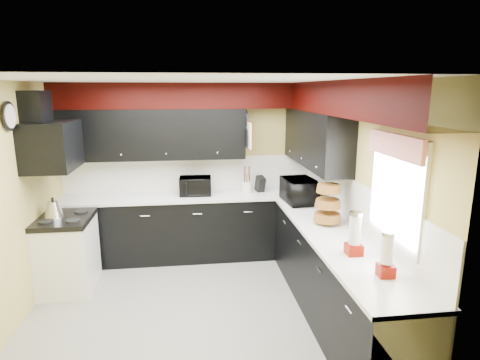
% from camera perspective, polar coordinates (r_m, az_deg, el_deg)
% --- Properties ---
extents(ground, '(3.60, 3.60, 0.00)m').
position_cam_1_polar(ground, '(4.72, -6.73, -18.02)').
color(ground, gray).
rests_on(ground, ground).
extents(wall_back, '(3.60, 0.06, 2.50)m').
position_cam_1_polar(wall_back, '(5.97, -7.30, 1.47)').
color(wall_back, '#E0C666').
rests_on(wall_back, ground).
extents(wall_right, '(0.06, 3.60, 2.50)m').
position_cam_1_polar(wall_right, '(4.59, 15.93, -2.39)').
color(wall_right, '#E0C666').
rests_on(wall_right, ground).
extents(wall_left, '(0.06, 3.60, 2.50)m').
position_cam_1_polar(wall_left, '(4.59, -30.29, -3.67)').
color(wall_left, '#E0C666').
rests_on(wall_left, ground).
extents(ceiling, '(3.60, 3.60, 0.06)m').
position_cam_1_polar(ceiling, '(4.06, -7.68, 13.91)').
color(ceiling, white).
rests_on(ceiling, wall_back).
extents(cab_back, '(3.60, 0.60, 0.90)m').
position_cam_1_polar(cab_back, '(5.90, -7.06, -6.75)').
color(cab_back, black).
rests_on(cab_back, ground).
extents(cab_right, '(0.60, 3.00, 0.90)m').
position_cam_1_polar(cab_right, '(4.50, 13.21, -13.44)').
color(cab_right, black).
rests_on(cab_right, ground).
extents(counter_back, '(3.62, 0.64, 0.04)m').
position_cam_1_polar(counter_back, '(5.76, -7.19, -2.33)').
color(counter_back, white).
rests_on(counter_back, cab_back).
extents(counter_right, '(0.64, 3.02, 0.04)m').
position_cam_1_polar(counter_right, '(4.31, 13.53, -7.83)').
color(counter_right, white).
rests_on(counter_right, cab_right).
extents(splash_back, '(3.60, 0.02, 0.50)m').
position_cam_1_polar(splash_back, '(5.98, -7.28, 0.89)').
color(splash_back, white).
rests_on(splash_back, counter_back).
extents(splash_right, '(0.02, 3.60, 0.50)m').
position_cam_1_polar(splash_right, '(4.60, 15.77, -3.11)').
color(splash_right, white).
rests_on(splash_right, counter_right).
extents(upper_back, '(2.60, 0.35, 0.70)m').
position_cam_1_polar(upper_back, '(5.74, -12.47, 6.37)').
color(upper_back, black).
rests_on(upper_back, wall_back).
extents(upper_right, '(0.35, 1.80, 0.70)m').
position_cam_1_polar(upper_right, '(5.25, 10.68, 5.88)').
color(upper_right, black).
rests_on(upper_right, wall_right).
extents(soffit_back, '(3.60, 0.36, 0.35)m').
position_cam_1_polar(soffit_back, '(5.68, -7.60, 11.80)').
color(soffit_back, black).
rests_on(soffit_back, wall_back).
extents(soffit_right, '(0.36, 3.24, 0.35)m').
position_cam_1_polar(soffit_right, '(4.20, 15.51, 11.14)').
color(soffit_right, black).
rests_on(soffit_right, wall_right).
extents(stove, '(0.60, 0.75, 0.86)m').
position_cam_1_polar(stove, '(5.42, -23.29, -9.78)').
color(stove, white).
rests_on(stove, ground).
extents(cooktop, '(0.62, 0.77, 0.06)m').
position_cam_1_polar(cooktop, '(5.27, -23.73, -5.14)').
color(cooktop, black).
rests_on(cooktop, stove).
extents(hood, '(0.50, 0.78, 0.55)m').
position_cam_1_polar(hood, '(5.09, -25.17, 4.44)').
color(hood, black).
rests_on(hood, wall_left).
extents(hood_duct, '(0.24, 0.40, 0.40)m').
position_cam_1_polar(hood_duct, '(5.10, -27.03, 9.03)').
color(hood_duct, black).
rests_on(hood_duct, wall_left).
extents(window, '(0.03, 0.86, 0.96)m').
position_cam_1_polar(window, '(3.73, 21.39, -1.49)').
color(window, white).
rests_on(window, wall_right).
extents(valance, '(0.04, 0.88, 0.20)m').
position_cam_1_polar(valance, '(3.63, 21.14, 4.60)').
color(valance, red).
rests_on(valance, wall_right).
extents(pan_top, '(0.03, 0.22, 0.40)m').
position_cam_1_polar(pan_top, '(5.68, 0.89, 8.63)').
color(pan_top, black).
rests_on(pan_top, upper_back).
extents(pan_mid, '(0.03, 0.28, 0.46)m').
position_cam_1_polar(pan_mid, '(5.58, 1.07, 5.97)').
color(pan_mid, black).
rests_on(pan_mid, upper_back).
extents(pan_low, '(0.03, 0.24, 0.42)m').
position_cam_1_polar(pan_low, '(5.84, 0.69, 5.98)').
color(pan_low, black).
rests_on(pan_low, upper_back).
extents(cut_board, '(0.03, 0.26, 0.35)m').
position_cam_1_polar(cut_board, '(5.46, 1.36, 6.35)').
color(cut_board, white).
rests_on(cut_board, upper_back).
extents(baskets, '(0.27, 0.27, 0.50)m').
position_cam_1_polar(baskets, '(4.55, 12.38, -3.23)').
color(baskets, brown).
rests_on(baskets, upper_right).
extents(clock, '(0.03, 0.30, 0.30)m').
position_cam_1_polar(clock, '(4.67, -30.03, 7.87)').
color(clock, black).
rests_on(clock, wall_left).
extents(deco_plate, '(0.03, 0.24, 0.24)m').
position_cam_1_polar(deco_plate, '(4.11, 18.32, 9.89)').
color(deco_plate, white).
rests_on(deco_plate, wall_right).
extents(toaster_oven, '(0.46, 0.39, 0.26)m').
position_cam_1_polar(toaster_oven, '(5.73, -6.36, -0.85)').
color(toaster_oven, black).
rests_on(toaster_oven, counter_back).
extents(microwave, '(0.43, 0.60, 0.31)m').
position_cam_1_polar(microwave, '(5.37, 8.47, -1.52)').
color(microwave, black).
rests_on(microwave, counter_right).
extents(utensil_crock, '(0.16, 0.16, 0.16)m').
position_cam_1_polar(utensil_crock, '(5.84, 1.00, -1.00)').
color(utensil_crock, silver).
rests_on(utensil_crock, counter_back).
extents(knife_block, '(0.14, 0.17, 0.23)m').
position_cam_1_polar(knife_block, '(5.87, 2.89, -0.59)').
color(knife_block, black).
rests_on(knife_block, counter_back).
extents(kettle, '(0.22, 0.22, 0.20)m').
position_cam_1_polar(kettle, '(5.27, -25.00, -3.79)').
color(kettle, '#B8B9BE').
rests_on(kettle, cooktop).
extents(dispenser_a, '(0.14, 0.14, 0.37)m').
position_cam_1_polar(dispenser_a, '(3.80, 15.99, -7.54)').
color(dispenser_a, '#6C0F03').
rests_on(dispenser_a, counter_right).
extents(dispenser_b, '(0.13, 0.13, 0.34)m').
position_cam_1_polar(dispenser_b, '(3.46, 20.14, -10.20)').
color(dispenser_b, maroon).
rests_on(dispenser_b, counter_right).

